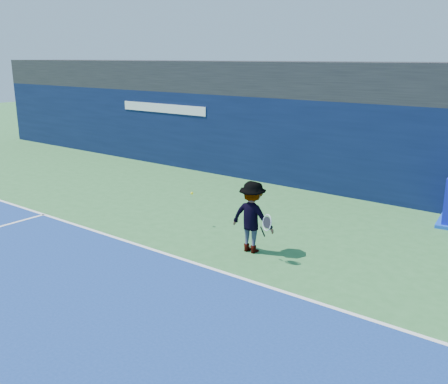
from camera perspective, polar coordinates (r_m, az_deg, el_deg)
The scene contains 6 objects.
ground at distance 9.72m, azimuth -18.52°, elevation -12.35°, with size 80.00×80.00×0.00m, color #327036.
baseline at distance 11.45m, azimuth -6.00°, elevation -7.25°, with size 24.00×0.10×0.01m, color white.
stadium_band at distance 17.73m, azimuth 13.33°, elevation 12.34°, with size 36.00×3.00×1.20m, color black.
back_wall_assembly at distance 17.06m, azimuth 11.48°, elevation 5.24°, with size 36.00×1.03×3.00m.
tennis_player at distance 11.41m, azimuth 3.26°, elevation -2.86°, with size 1.29×0.72×1.67m.
tennis_ball at distance 13.13m, azimuth -3.69°, elevation -0.14°, with size 0.07×0.07×0.07m.
Camera 1 is at (7.36, -4.62, 4.37)m, focal length 40.00 mm.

